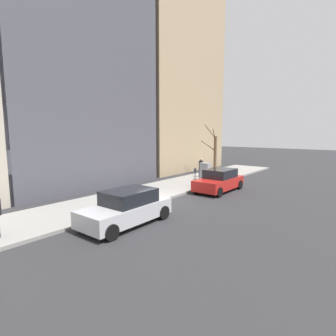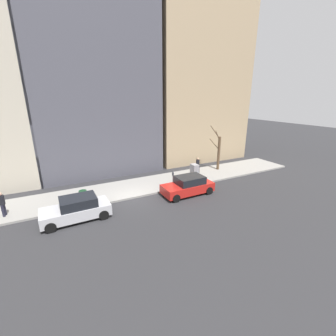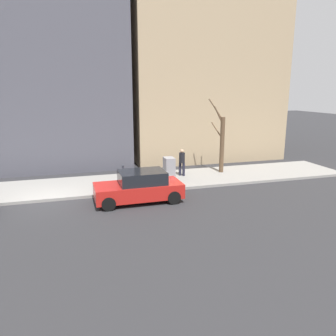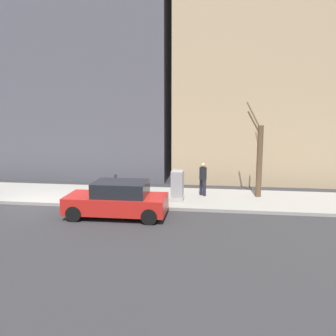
# 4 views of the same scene
# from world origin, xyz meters

# --- Properties ---
(ground_plane) EXTENTS (120.00, 120.00, 0.00)m
(ground_plane) POSITION_xyz_m (0.00, 0.00, 0.00)
(ground_plane) COLOR #2B2B2D
(sidewalk) EXTENTS (4.00, 36.00, 0.15)m
(sidewalk) POSITION_xyz_m (2.00, 0.00, 0.07)
(sidewalk) COLOR gray
(sidewalk) RESTS_ON ground
(parked_car_red) EXTENTS (1.96, 4.22, 1.52)m
(parked_car_red) POSITION_xyz_m (-1.18, -4.33, 0.74)
(parked_car_red) COLOR red
(parked_car_red) RESTS_ON ground
(parked_car_silver) EXTENTS (2.01, 4.24, 1.52)m
(parked_car_silver) POSITION_xyz_m (-1.26, 4.18, 0.74)
(parked_car_silver) COLOR #B7B7BC
(parked_car_silver) RESTS_ON ground
(parking_meter) EXTENTS (0.14, 0.10, 1.35)m
(parking_meter) POSITION_xyz_m (0.45, -3.80, 0.98)
(parking_meter) COLOR slate
(parking_meter) RESTS_ON sidewalk
(utility_box) EXTENTS (0.83, 0.61, 1.43)m
(utility_box) POSITION_xyz_m (1.30, -6.58, 0.85)
(utility_box) COLOR #A8A399
(utility_box) RESTS_ON sidewalk
(bare_tree) EXTENTS (1.70, 0.81, 4.66)m
(bare_tree) POSITION_xyz_m (2.64, -10.46, 2.07)
(bare_tree) COLOR brown
(bare_tree) RESTS_ON sidewalk
(trash_bin) EXTENTS (0.56, 0.56, 0.90)m
(trash_bin) POSITION_xyz_m (0.90, 3.51, 0.60)
(trash_bin) COLOR #14381E
(trash_bin) RESTS_ON sidewalk
(pedestrian_near_meter) EXTENTS (0.36, 0.36, 1.66)m
(pedestrian_near_meter) POSITION_xyz_m (2.44, -7.74, 1.09)
(pedestrian_near_meter) COLOR #1E1E2D
(pedestrian_near_meter) RESTS_ON sidewalk
(pedestrian_midblock) EXTENTS (0.39, 0.36, 1.66)m
(pedestrian_midblock) POSITION_xyz_m (1.12, 8.43, 1.09)
(pedestrian_midblock) COLOR #1E1E2D
(pedestrian_midblock) RESTS_ON sidewalk
(office_tower_left) EXTENTS (11.52, 11.52, 21.75)m
(office_tower_left) POSITION_xyz_m (11.26, -11.51, 10.88)
(office_tower_left) COLOR tan
(office_tower_left) RESTS_ON ground
(office_block_center) EXTENTS (11.73, 11.73, 20.78)m
(office_block_center) POSITION_xyz_m (11.37, 0.55, 10.39)
(office_block_center) COLOR #4C4C56
(office_block_center) RESTS_ON ground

